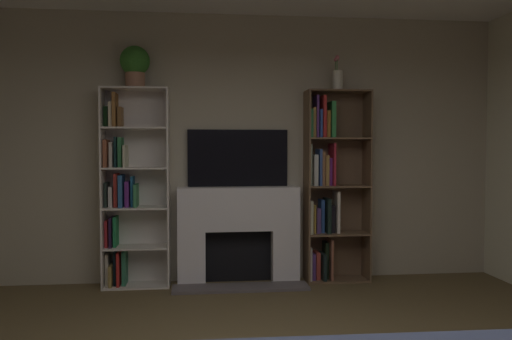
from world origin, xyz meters
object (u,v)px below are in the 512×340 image
Objects in this scene: tv at (238,158)px; bookshelf_left at (129,190)px; fireplace at (239,232)px; vase_with_flowers at (337,79)px; potted_plant at (135,64)px; bookshelf_right at (328,187)px.

bookshelf_left is (-1.15, -0.09, -0.33)m from tv.
fireplace is 3.68× the size of vase_with_flowers.
bookshelf_right is at bearing 0.93° from potted_plant.
bookshelf_left is at bearing -175.68° from tv.
vase_with_flowers reaches higher than bookshelf_left.
tv is 1.20m from bookshelf_left.
bookshelf_left is at bearing 157.63° from potted_plant.
fireplace is 1.29× the size of tv.
bookshelf_left is 1.00× the size of bookshelf_right.
potted_plant is (-2.05, -0.03, 1.28)m from bookshelf_right.
tv is (0.00, 0.10, 0.78)m from fireplace.
fireplace is at bearing 1.22° from potted_plant.
tv reaches higher than fireplace.
bookshelf_left and bookshelf_right have the same top height.
potted_plant is at bearing -179.97° from vase_with_flowers.
potted_plant reaches higher than bookshelf_right.
tv is at bearing 90.00° from fireplace.
bookshelf_right is 1.17m from vase_with_flowers.
fireplace is 3.24× the size of potted_plant.
potted_plant is (0.08, -0.03, 1.30)m from bookshelf_left.
bookshelf_right is 4.78× the size of potted_plant.
vase_with_flowers is (2.21, -0.03, 1.18)m from bookshelf_left.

